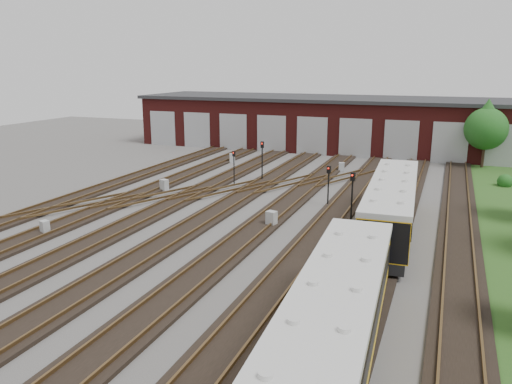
% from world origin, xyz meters
% --- Properties ---
extents(ground, '(120.00, 120.00, 0.00)m').
position_xyz_m(ground, '(0.00, 0.00, 0.00)').
color(ground, '#44413F').
rests_on(ground, ground).
extents(track_network, '(30.40, 70.00, 0.33)m').
position_xyz_m(track_network, '(-0.17, 0.59, 0.11)').
color(track_network, black).
rests_on(track_network, ground).
extents(maintenance_shed, '(51.00, 12.50, 6.35)m').
position_xyz_m(maintenance_shed, '(-0.01, 39.97, 3.20)').
color(maintenance_shed, '#561715').
rests_on(maintenance_shed, ground).
extents(metro_train, '(3.41, 46.78, 3.03)m').
position_xyz_m(metro_train, '(10.00, -7.72, 1.88)').
color(metro_train, black).
rests_on(metro_train, ground).
extents(signal_mast_0, '(0.25, 0.23, 2.98)m').
position_xyz_m(signal_mast_0, '(-4.33, 16.84, 1.90)').
color(signal_mast_0, black).
rests_on(signal_mast_0, ground).
extents(signal_mast_1, '(0.31, 0.29, 3.59)m').
position_xyz_m(signal_mast_1, '(-2.57, 19.13, 2.29)').
color(signal_mast_1, black).
rests_on(signal_mast_1, ground).
extents(signal_mast_2, '(0.30, 0.28, 3.04)m').
position_xyz_m(signal_mast_2, '(4.93, 13.05, 1.97)').
color(signal_mast_2, black).
rests_on(signal_mast_2, ground).
extents(signal_mast_3, '(0.31, 0.30, 3.52)m').
position_xyz_m(signal_mast_3, '(7.39, 9.16, 2.25)').
color(signal_mast_3, black).
rests_on(signal_mast_3, ground).
extents(relay_cabinet_0, '(0.65, 0.60, 0.88)m').
position_xyz_m(relay_cabinet_0, '(-9.85, 0.41, 0.44)').
color(relay_cabinet_0, '#A4A7A9').
rests_on(relay_cabinet_0, ground).
extents(relay_cabinet_1, '(0.74, 0.69, 0.98)m').
position_xyz_m(relay_cabinet_1, '(-8.65, 26.15, 0.49)').
color(relay_cabinet_1, '#A4A7A9').
rests_on(relay_cabinet_1, ground).
extents(relay_cabinet_2, '(0.72, 0.65, 1.00)m').
position_xyz_m(relay_cabinet_2, '(-8.77, 12.56, 0.50)').
color(relay_cabinet_2, '#A4A7A9').
rests_on(relay_cabinet_2, ground).
extents(relay_cabinet_3, '(0.63, 0.56, 0.91)m').
position_xyz_m(relay_cabinet_3, '(3.28, 25.74, 0.46)').
color(relay_cabinet_3, '#A4A7A9').
rests_on(relay_cabinet_3, ground).
extents(relay_cabinet_4, '(0.72, 0.64, 1.03)m').
position_xyz_m(relay_cabinet_4, '(2.67, 6.96, 0.52)').
color(relay_cabinet_4, '#A4A7A9').
rests_on(relay_cabinet_4, ground).
extents(tree_0, '(4.21, 4.21, 6.98)m').
position_xyz_m(tree_0, '(16.25, 32.93, 4.48)').
color(tree_0, '#2F1E15').
rests_on(tree_0, ground).
extents(bush_1, '(1.28, 1.28, 1.28)m').
position_xyz_m(bush_1, '(17.71, 24.69, 0.64)').
color(bush_1, '#184614').
rests_on(bush_1, ground).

